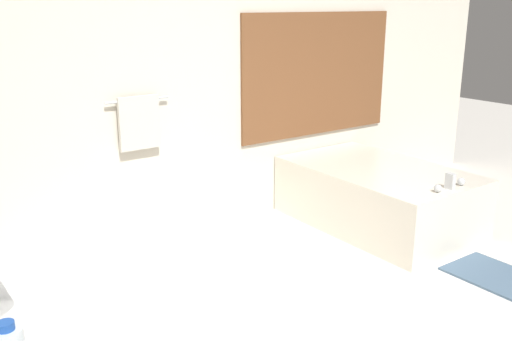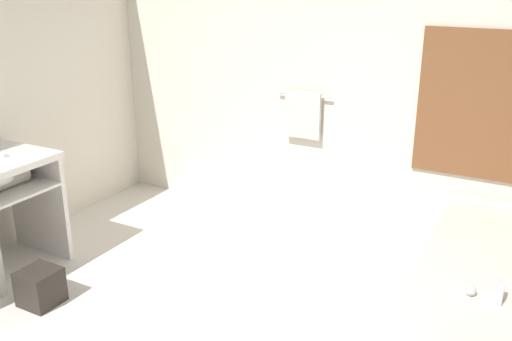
% 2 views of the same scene
% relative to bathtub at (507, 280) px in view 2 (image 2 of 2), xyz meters
% --- Properties ---
extents(wall_back_with_blinds, '(7.40, 0.13, 2.70)m').
position_rel_bathtub_xyz_m(wall_back_with_blinds, '(-1.44, 0.84, 1.06)').
color(wall_back_with_blinds, silver).
rests_on(wall_back_with_blinds, ground_plane).
extents(bathtub, '(0.98, 1.59, 0.63)m').
position_rel_bathtub_xyz_m(bathtub, '(0.00, 0.00, 0.00)').
color(bathtub, silver).
rests_on(bathtub, ground_plane).
extents(waste_bin, '(0.24, 0.24, 0.25)m').
position_rel_bathtub_xyz_m(waste_bin, '(-2.77, -1.33, -0.15)').
color(waste_bin, '#2D2823').
rests_on(waste_bin, ground_plane).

